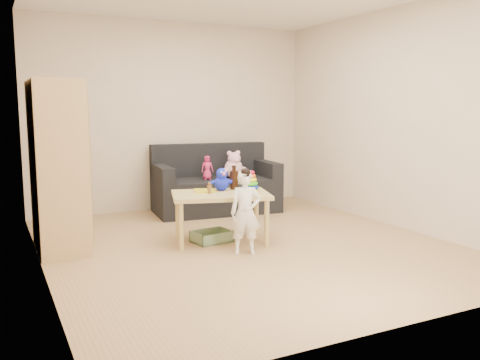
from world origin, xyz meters
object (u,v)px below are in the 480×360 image
play_table (221,218)px  toddler (246,214)px  sofa (216,195)px  wardrobe (58,166)px

play_table → toddler: (0.04, -0.51, 0.14)m
sofa → toddler: toddler is taller
sofa → toddler: size_ratio=2.07×
wardrobe → play_table: size_ratio=1.68×
toddler → play_table: bearing=116.0°
wardrobe → toddler: (1.60, -1.01, -0.44)m
wardrobe → play_table: 1.74m
toddler → sofa: bearing=96.3°
sofa → toddler: 2.07m
wardrobe → toddler: wardrobe is taller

